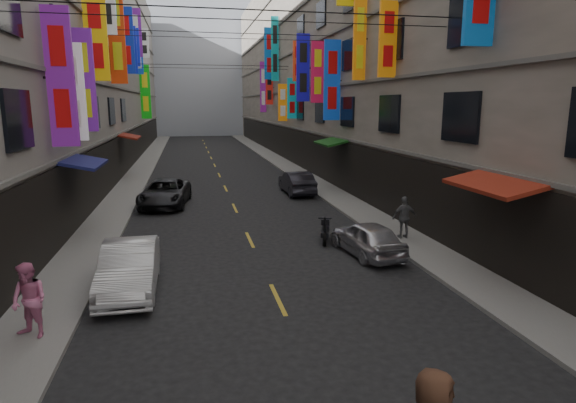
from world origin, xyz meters
name	(u,v)px	position (x,y,z in m)	size (l,w,h in m)	color
sidewalk_left	(136,177)	(-6.00, 42.00, 0.06)	(2.00, 90.00, 0.12)	slate
sidewalk_right	(297,172)	(6.00, 42.00, 0.06)	(2.00, 90.00, 0.12)	slate
building_row_left	(33,39)	(-11.99, 42.00, 9.49)	(10.14, 90.00, 19.00)	gray
building_row_right	(374,47)	(11.99, 42.00, 9.49)	(10.14, 90.00, 19.00)	#9E9185
haze_block	(198,70)	(0.00, 92.00, 11.00)	(18.00, 8.00, 22.00)	#A5ACB8
shop_signage	(218,35)	(-0.28, 35.17, 9.14)	(14.00, 55.00, 11.38)	blue
street_awnings	(212,159)	(-1.26, 26.00, 3.00)	(13.99, 35.20, 0.41)	#164713
overhead_cables	(231,28)	(0.00, 30.00, 8.80)	(14.00, 38.04, 1.24)	black
lane_markings	(222,181)	(0.00, 39.00, 0.00)	(0.12, 80.20, 0.01)	gold
scooter_far_right	(325,230)	(2.85, 23.23, 0.44)	(0.76, 1.75, 1.14)	black
car_left_mid	(130,268)	(-4.00, 19.46, 0.70)	(1.47, 4.22, 1.39)	silver
car_left_far	(165,193)	(-3.50, 31.35, 0.68)	(2.25, 4.89, 1.36)	black
car_right_mid	(367,238)	(3.81, 21.24, 0.62)	(1.46, 3.62, 1.23)	silver
car_right_far	(297,183)	(4.00, 33.30, 0.68)	(1.44, 4.12, 1.36)	#27262D
pedestrian_lfar	(29,301)	(-5.82, 16.77, 0.98)	(0.83, 0.57, 1.71)	pink
pedestrian_rfar	(404,217)	(5.86, 22.65, 0.94)	(0.96, 0.55, 1.65)	slate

